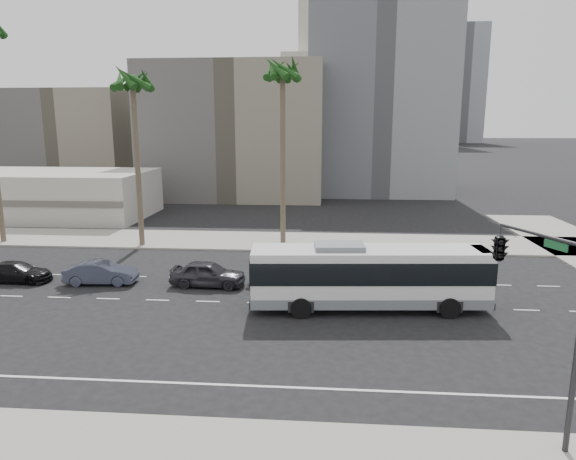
# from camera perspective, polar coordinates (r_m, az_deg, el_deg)

# --- Properties ---
(ground) EXTENTS (700.00, 700.00, 0.00)m
(ground) POSITION_cam_1_polar(r_m,az_deg,el_deg) (29.66, 2.55, -8.29)
(ground) COLOR black
(ground) RESTS_ON ground
(sidewalk_north) EXTENTS (120.00, 7.00, 0.15)m
(sidewalk_north) POSITION_cam_1_polar(r_m,az_deg,el_deg) (44.51, 3.25, -1.34)
(sidewalk_north) COLOR gray
(sidewalk_north) RESTS_ON ground
(commercial_low) EXTENTS (22.00, 12.16, 5.00)m
(commercial_low) POSITION_cam_1_polar(r_m,az_deg,el_deg) (62.53, -25.19, 3.63)
(commercial_low) COLOR #B4AFA4
(commercial_low) RESTS_ON ground
(midrise_beige_west) EXTENTS (24.00, 18.00, 18.00)m
(midrise_beige_west) POSITION_cam_1_polar(r_m,az_deg,el_deg) (73.98, -5.63, 10.84)
(midrise_beige_west) COLOR #5F5B56
(midrise_beige_west) RESTS_ON ground
(midrise_gray_center) EXTENTS (20.00, 20.00, 26.00)m
(midrise_gray_center) POSITION_cam_1_polar(r_m,az_deg,el_deg) (80.20, 9.87, 13.66)
(midrise_gray_center) COLOR slate
(midrise_gray_center) RESTS_ON ground
(midrise_beige_far) EXTENTS (18.00, 16.00, 15.00)m
(midrise_beige_far) POSITION_cam_1_polar(r_m,az_deg,el_deg) (87.05, -22.33, 9.18)
(midrise_beige_far) COLOR #5F5B56
(midrise_beige_far) RESTS_ON ground
(civic_tower) EXTENTS (42.00, 42.00, 129.00)m
(civic_tower) POSITION_cam_1_polar(r_m,az_deg,el_deg) (279.33, 4.08, 17.67)
(civic_tower) COLOR beige
(civic_tower) RESTS_ON ground
(highrise_right) EXTENTS (26.00, 26.00, 70.00)m
(highrise_right) POSITION_cam_1_polar(r_m,az_deg,el_deg) (262.76, 14.80, 16.86)
(highrise_right) COLOR slate
(highrise_right) RESTS_ON ground
(highrise_far) EXTENTS (22.00, 22.00, 60.00)m
(highrise_far) POSITION_cam_1_polar(r_m,az_deg,el_deg) (296.68, 18.62, 15.05)
(highrise_far) COLOR slate
(highrise_far) RESTS_ON ground
(city_bus) EXTENTS (13.18, 3.92, 3.74)m
(city_bus) POSITION_cam_1_polar(r_m,az_deg,el_deg) (28.72, 9.01, -4.98)
(city_bus) COLOR silver
(city_bus) RESTS_ON ground
(car_a) EXTENTS (2.14, 4.84, 1.62)m
(car_a) POSITION_cam_1_polar(r_m,az_deg,el_deg) (33.03, -8.92, -4.83)
(car_a) COLOR #2E2E33
(car_a) RESTS_ON ground
(car_b) EXTENTS (1.92, 4.64, 1.49)m
(car_b) POSITION_cam_1_polar(r_m,az_deg,el_deg) (35.21, -20.13, -4.48)
(car_b) COLOR #383C4E
(car_b) RESTS_ON ground
(car_c) EXTENTS (1.89, 4.51, 1.30)m
(car_c) POSITION_cam_1_polar(r_m,az_deg,el_deg) (37.97, -27.98, -4.15)
(car_c) COLOR black
(car_c) RESTS_ON ground
(traffic_signal) EXTENTS (3.10, 4.34, 6.79)m
(traffic_signal) POSITION_cam_1_polar(r_m,az_deg,el_deg) (19.44, 23.22, -2.64)
(traffic_signal) COLOR #262628
(traffic_signal) RESTS_ON ground
(palm_near) EXTENTS (4.55, 4.55, 15.35)m
(palm_near) POSITION_cam_1_polar(r_m,az_deg,el_deg) (42.80, -0.60, 16.80)
(palm_near) COLOR brown
(palm_near) RESTS_ON ground
(palm_mid) EXTENTS (4.72, 4.72, 14.61)m
(palm_mid) POSITION_cam_1_polar(r_m,az_deg,el_deg) (43.88, -16.92, 15.19)
(palm_mid) COLOR brown
(palm_mid) RESTS_ON ground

